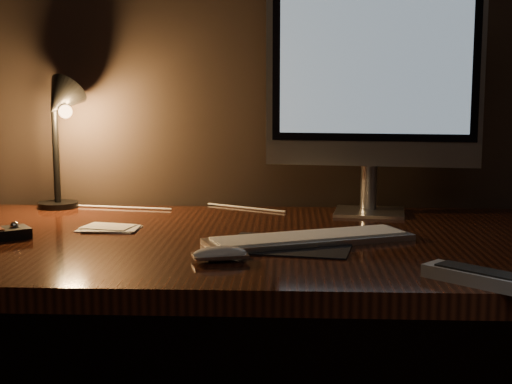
{
  "coord_description": "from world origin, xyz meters",
  "views": [
    {
      "loc": [
        0.14,
        0.48,
        1.04
      ],
      "look_at": [
        0.07,
        1.73,
        0.86
      ],
      "focal_mm": 50.0,
      "sensor_mm": 36.0,
      "label": 1
    }
  ],
  "objects_px": {
    "desk": "(225,291)",
    "monitor": "(373,83)",
    "tv_remote": "(488,279)",
    "keyboard": "(309,238)",
    "desk_lamp": "(60,119)",
    "mouse": "(220,256)"
  },
  "relations": [
    {
      "from": "monitor",
      "to": "desk",
      "type": "bearing_deg",
      "value": -138.36
    },
    {
      "from": "desk",
      "to": "keyboard",
      "type": "xyz_separation_m",
      "value": [
        0.17,
        -0.11,
        0.14
      ]
    },
    {
      "from": "desk",
      "to": "keyboard",
      "type": "height_order",
      "value": "keyboard"
    },
    {
      "from": "desk",
      "to": "tv_remote",
      "type": "bearing_deg",
      "value": -43.46
    },
    {
      "from": "tv_remote",
      "to": "mouse",
      "type": "bearing_deg",
      "value": -155.47
    },
    {
      "from": "desk",
      "to": "tv_remote",
      "type": "xyz_separation_m",
      "value": [
        0.43,
        -0.41,
        0.14
      ]
    },
    {
      "from": "desk",
      "to": "keyboard",
      "type": "bearing_deg",
      "value": -32.38
    },
    {
      "from": "desk",
      "to": "mouse",
      "type": "distance_m",
      "value": 0.3
    },
    {
      "from": "desk",
      "to": "monitor",
      "type": "relative_size",
      "value": 3.11
    },
    {
      "from": "desk_lamp",
      "to": "desk",
      "type": "bearing_deg",
      "value": -25.59
    },
    {
      "from": "desk",
      "to": "desk_lamp",
      "type": "height_order",
      "value": "desk_lamp"
    },
    {
      "from": "keyboard",
      "to": "tv_remote",
      "type": "distance_m",
      "value": 0.39
    },
    {
      "from": "monitor",
      "to": "mouse",
      "type": "distance_m",
      "value": 0.64
    },
    {
      "from": "desk",
      "to": "desk_lamp",
      "type": "xyz_separation_m",
      "value": [
        -0.41,
        0.24,
        0.35
      ]
    },
    {
      "from": "monitor",
      "to": "tv_remote",
      "type": "height_order",
      "value": "monitor"
    },
    {
      "from": "monitor",
      "to": "tv_remote",
      "type": "relative_size",
      "value": 2.86
    },
    {
      "from": "mouse",
      "to": "tv_remote",
      "type": "xyz_separation_m",
      "value": [
        0.41,
        -0.14,
        0.0
      ]
    },
    {
      "from": "desk",
      "to": "monitor",
      "type": "height_order",
      "value": "monitor"
    },
    {
      "from": "desk",
      "to": "monitor",
      "type": "bearing_deg",
      "value": 33.29
    },
    {
      "from": "keyboard",
      "to": "desk_lamp",
      "type": "relative_size",
      "value": 1.23
    },
    {
      "from": "mouse",
      "to": "keyboard",
      "type": "bearing_deg",
      "value": 29.82
    },
    {
      "from": "monitor",
      "to": "keyboard",
      "type": "distance_m",
      "value": 0.46
    }
  ]
}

